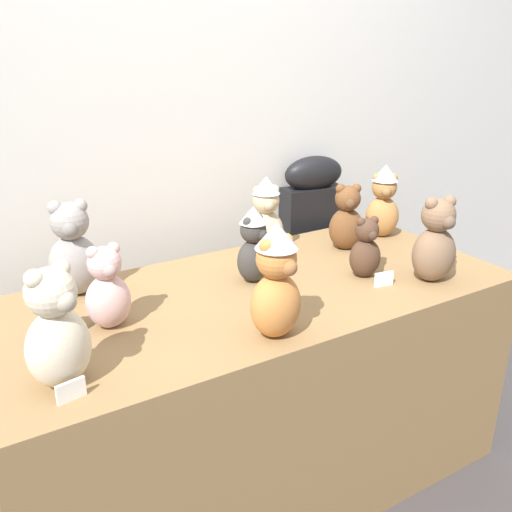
% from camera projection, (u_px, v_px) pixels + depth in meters
% --- Properties ---
extents(wall_back, '(7.00, 0.08, 2.60)m').
position_uv_depth(wall_back, '(171.00, 106.00, 2.16)').
color(wall_back, silver).
rests_on(wall_back, ground_plane).
extents(display_table, '(1.72, 0.77, 0.77)m').
position_uv_depth(display_table, '(256.00, 388.00, 1.99)').
color(display_table, olive).
rests_on(display_table, ground_plane).
extents(instrument_case, '(0.29, 0.15, 1.06)m').
position_uv_depth(instrument_case, '(310.00, 267.00, 2.64)').
color(instrument_case, black).
rests_on(instrument_case, ground_plane).
extents(teddy_bear_sand, '(0.16, 0.15, 0.30)m').
position_uv_depth(teddy_bear_sand, '(266.00, 216.00, 2.12)').
color(teddy_bear_sand, '#CCB78E').
rests_on(teddy_bear_sand, display_table).
extents(teddy_bear_cream, '(0.20, 0.19, 0.31)m').
position_uv_depth(teddy_bear_cream, '(57.00, 331.00, 1.29)').
color(teddy_bear_cream, beige).
rests_on(teddy_bear_cream, display_table).
extents(teddy_bear_charcoal, '(0.15, 0.14, 0.26)m').
position_uv_depth(teddy_bear_charcoal, '(253.00, 245.00, 1.87)').
color(teddy_bear_charcoal, '#383533').
rests_on(teddy_bear_charcoal, display_table).
extents(teddy_bear_chestnut, '(0.17, 0.16, 0.26)m').
position_uv_depth(teddy_bear_chestnut, '(347.00, 219.00, 2.16)').
color(teddy_bear_chestnut, brown).
rests_on(teddy_bear_chestnut, display_table).
extents(teddy_bear_ginger, '(0.17, 0.15, 0.33)m').
position_uv_depth(teddy_bear_ginger, '(276.00, 282.00, 1.51)').
color(teddy_bear_ginger, '#D17F3D').
rests_on(teddy_bear_ginger, display_table).
extents(teddy_bear_ash, '(0.19, 0.17, 0.31)m').
position_uv_depth(teddy_bear_ash, '(73.00, 251.00, 1.77)').
color(teddy_bear_ash, gray).
rests_on(teddy_bear_ash, display_table).
extents(teddy_bear_mocha, '(0.17, 0.15, 0.30)m').
position_uv_depth(teddy_bear_mocha, '(435.00, 242.00, 1.87)').
color(teddy_bear_mocha, '#7F6047').
rests_on(teddy_bear_mocha, display_table).
extents(teddy_bear_caramel, '(0.18, 0.17, 0.30)m').
position_uv_depth(teddy_bear_caramel, '(383.00, 202.00, 2.29)').
color(teddy_bear_caramel, '#B27A42').
rests_on(teddy_bear_caramel, display_table).
extents(teddy_bear_cocoa, '(0.13, 0.11, 0.22)m').
position_uv_depth(teddy_bear_cocoa, '(366.00, 249.00, 1.92)').
color(teddy_bear_cocoa, '#4C3323').
rests_on(teddy_bear_cocoa, display_table).
extents(teddy_bear_blush, '(0.13, 0.12, 0.25)m').
position_uv_depth(teddy_bear_blush, '(107.00, 289.00, 1.57)').
color(teddy_bear_blush, beige).
rests_on(teddy_bear_blush, display_table).
extents(party_cup_blue, '(0.08, 0.08, 0.11)m').
position_uv_depth(party_cup_blue, '(57.00, 319.00, 1.54)').
color(party_cup_blue, blue).
rests_on(party_cup_blue, display_table).
extents(name_card_front_left, '(0.07, 0.02, 0.05)m').
position_uv_depth(name_card_front_left, '(384.00, 279.00, 1.86)').
color(name_card_front_left, white).
rests_on(name_card_front_left, display_table).
extents(name_card_front_middle, '(0.07, 0.02, 0.05)m').
position_uv_depth(name_card_front_middle, '(71.00, 391.00, 1.28)').
color(name_card_front_middle, white).
rests_on(name_card_front_middle, display_table).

